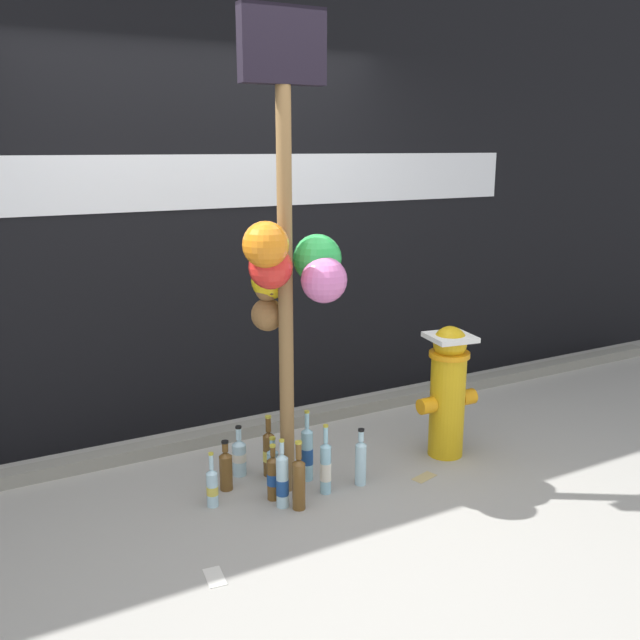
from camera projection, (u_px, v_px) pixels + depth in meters
name	position (u px, v px, depth m)	size (l,w,h in m)	color
ground_plane	(302.00, 506.00, 3.72)	(14.00, 14.00, 0.00)	#9E9B93
building_wall	(199.00, 155.00, 4.49)	(10.00, 0.21, 3.61)	black
curb_strip	(231.00, 433.00, 4.57)	(8.00, 0.12, 0.08)	gray
memorial_post	(289.00, 244.00, 3.57)	(0.58, 0.46, 2.51)	olive
fire_hydrant	(448.00, 389.00, 4.25)	(0.41, 0.29, 0.82)	gold
bottle_0	(361.00, 461.00, 3.93)	(0.06, 0.06, 0.33)	#B2DBEA
bottle_1	(239.00, 456.00, 4.05)	(0.08, 0.08, 0.30)	#B2DBEA
bottle_2	(282.00, 481.00, 3.68)	(0.07, 0.07, 0.38)	#B2DBEA
bottle_3	(226.00, 469.00, 3.87)	(0.07, 0.07, 0.29)	brown
bottle_4	(268.00, 452.00, 4.04)	(0.07, 0.07, 0.37)	brown
bottle_5	(307.00, 453.00, 3.98)	(0.07, 0.07, 0.42)	#93CCE0
bottle_6	(299.00, 481.00, 3.66)	(0.07, 0.07, 0.38)	brown
bottle_7	(326.00, 467.00, 3.83)	(0.06, 0.06, 0.40)	#93CCE0
bottle_8	(273.00, 477.00, 3.76)	(0.07, 0.07, 0.32)	brown
bottle_9	(273.00, 465.00, 3.96)	(0.07, 0.07, 0.28)	#93CCE0
bottle_10	(212.00, 487.00, 3.70)	(0.06, 0.06, 0.31)	#B2DBEA
litter_0	(381.00, 404.00, 5.19)	(0.08, 0.07, 0.01)	tan
litter_2	(424.00, 477.00, 4.04)	(0.15, 0.07, 0.01)	tan
litter_3	(215.00, 577.00, 3.10)	(0.15, 0.08, 0.01)	silver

